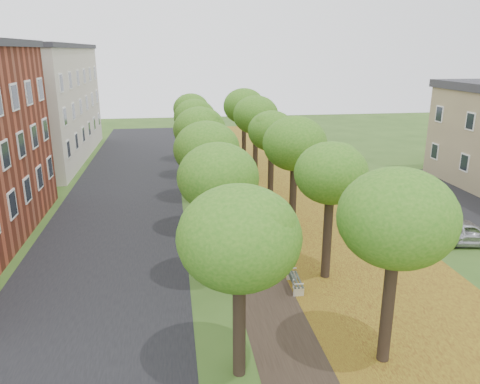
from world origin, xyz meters
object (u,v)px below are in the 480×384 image
object	(u,v)px
car_silver	(465,232)
car_white	(402,184)
car_grey	(409,198)
car_red	(415,200)
bench	(294,280)

from	to	relation	value
car_silver	car_white	distance (m)	9.39
car_grey	car_red	bearing A→B (deg)	-163.73
car_grey	car_white	xyz separation A→B (m)	(1.14, 3.34, -0.05)
car_silver	car_grey	bearing A→B (deg)	10.03
car_red	car_white	size ratio (longest dim) A/B	0.93
car_red	car_grey	bearing A→B (deg)	-13.83
bench	car_white	distance (m)	16.87
bench	car_red	size ratio (longest dim) A/B	0.39
car_red	car_grey	world-z (taller)	car_red
car_red	car_grey	xyz separation A→B (m)	(-0.09, 0.52, -0.02)
car_red	car_grey	size ratio (longest dim) A/B	0.90
car_grey	car_silver	bearing A→B (deg)	-173.69
car_white	car_red	bearing A→B (deg)	166.15
car_silver	car_white	xyz separation A→B (m)	(1.14, 9.32, -0.05)
car_grey	car_white	world-z (taller)	car_grey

